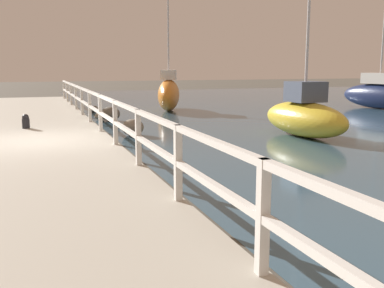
# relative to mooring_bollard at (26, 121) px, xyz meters

# --- Properties ---
(ground_plane) EXTENTS (120.00, 120.00, 0.00)m
(ground_plane) POSITION_rel_mooring_bollard_xyz_m (0.28, -2.64, -0.55)
(ground_plane) COLOR #4C473D
(dock_walkway) EXTENTS (3.85, 36.00, 0.33)m
(dock_walkway) POSITION_rel_mooring_bollard_xyz_m (0.28, -2.64, -0.39)
(dock_walkway) COLOR #B2AD9E
(dock_walkway) RESTS_ON ground
(railing) EXTENTS (0.10, 32.50, 1.09)m
(railing) POSITION_rel_mooring_bollard_xyz_m (2.11, -2.64, 0.52)
(railing) COLOR white
(railing) RESTS_ON dock_walkway
(boulder_far_strip) EXTENTS (0.80, 0.72, 0.60)m
(boulder_far_strip) POSITION_rel_mooring_bollard_xyz_m (3.26, 3.77, -0.25)
(boulder_far_strip) COLOR #666056
(boulder_far_strip) RESTS_ON ground
(boulder_upstream) EXTENTS (0.44, 0.40, 0.33)m
(boulder_upstream) POSITION_rel_mooring_bollard_xyz_m (3.09, 7.70, -0.38)
(boulder_upstream) COLOR #666056
(boulder_upstream) RESTS_ON ground
(boulder_downstream) EXTENTS (0.72, 0.65, 0.54)m
(boulder_downstream) POSITION_rel_mooring_bollard_xyz_m (3.28, -0.46, -0.28)
(boulder_downstream) COLOR slate
(boulder_downstream) RESTS_ON ground
(boulder_mid_strip) EXTENTS (0.45, 0.40, 0.34)m
(boulder_mid_strip) POSITION_rel_mooring_bollard_xyz_m (2.90, 4.26, -0.38)
(boulder_mid_strip) COLOR gray
(boulder_mid_strip) RESTS_ON ground
(mooring_bollard) EXTENTS (0.23, 0.23, 0.45)m
(mooring_bollard) POSITION_rel_mooring_bollard_xyz_m (0.00, 0.00, 0.00)
(mooring_bollard) COLOR black
(mooring_bollard) RESTS_ON dock_walkway
(sailboat_orange) EXTENTS (2.44, 4.29, 7.25)m
(sailboat_orange) POSITION_rel_mooring_bollard_xyz_m (6.86, 7.31, 0.33)
(sailboat_orange) COLOR orange
(sailboat_orange) RESTS_ON water_surface
(sailboat_yellow) EXTENTS (1.57, 3.90, 6.09)m
(sailboat_yellow) POSITION_rel_mooring_bollard_xyz_m (8.43, -2.55, 0.12)
(sailboat_yellow) COLOR gold
(sailboat_yellow) RESTS_ON water_surface
(sailboat_navy) EXTENTS (1.67, 5.07, 5.13)m
(sailboat_navy) POSITION_rel_mooring_bollard_xyz_m (17.78, 4.50, 0.23)
(sailboat_navy) COLOR #192347
(sailboat_navy) RESTS_ON water_surface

